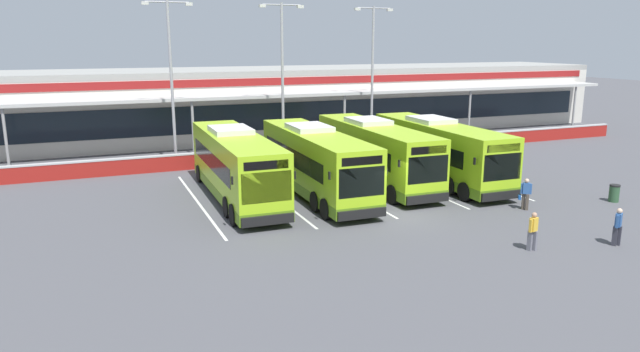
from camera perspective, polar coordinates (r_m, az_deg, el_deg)
The scene contains 19 objects.
ground_plane at distance 28.67m, azimuth 7.18°, elevation -3.93°, with size 200.00×200.00×0.00m, color #4C4C51.
terminal_building at distance 52.79m, azimuth -7.24°, elevation 7.21°, with size 70.00×13.00×6.00m.
red_barrier_wall at distance 41.40m, azimuth -2.65°, elevation 2.25°, with size 60.00×0.40×1.10m.
coach_bus_leftmost at distance 31.48m, azimuth -8.30°, elevation 0.94°, with size 3.05×12.19×3.78m.
coach_bus_left_centre at distance 32.07m, azimuth -0.45°, elevation 1.31°, with size 3.05×12.19×3.78m.
coach_bus_centre at distance 34.87m, azimuth 5.40°, elevation 2.21°, with size 3.05×12.19×3.78m.
coach_bus_right_centre at distance 36.02m, azimuth 11.56°, elevation 2.35°, with size 3.05×12.19×3.78m.
bay_stripe_far_west at distance 31.40m, azimuth -11.91°, elevation -2.59°, with size 0.14×13.00×0.01m, color silver.
bay_stripe_west at distance 32.36m, azimuth -4.58°, elevation -1.87°, with size 0.14×13.00×0.01m, color silver.
bay_stripe_mid_west at distance 33.82m, azimuth 2.21°, elevation -1.18°, with size 0.14×13.00×0.01m, color silver.
bay_stripe_centre at distance 35.72m, azimuth 8.36°, elevation -0.54°, with size 0.14×13.00×0.01m, color silver.
bay_stripe_mid_east at distance 37.98m, azimuth 13.83°, elevation 0.04°, with size 0.14×13.00×0.01m, color silver.
pedestrian_with_handbag at distance 31.08m, azimuth 19.59°, elevation -1.61°, with size 0.60×0.54×1.62m.
pedestrian_in_dark_coat at distance 27.18m, azimuth 27.30°, elevation -4.36°, with size 0.51×0.36×1.62m.
pedestrian_child at distance 25.16m, azimuth 20.27°, elevation -5.02°, with size 0.53×0.32×1.62m.
lamp_post_west at distance 40.43m, azimuth -14.46°, elevation 9.79°, with size 3.24×0.28×11.00m.
lamp_post_centre at distance 42.15m, azimuth -3.72°, elevation 10.29°, with size 3.24×0.28×11.00m.
lamp_post_east at distance 46.43m, azimuth 5.19°, elevation 10.52°, with size 3.24×0.28×11.00m.
litter_bin at distance 34.59m, azimuth 27.00°, elevation -1.52°, with size 0.54×0.54×0.93m.
Camera 1 is at (-13.59, -23.82, 8.36)m, focal length 32.47 mm.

